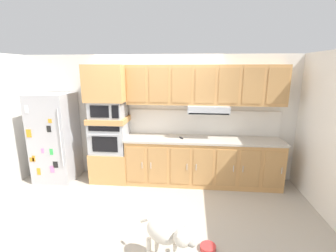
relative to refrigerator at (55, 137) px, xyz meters
name	(u,v)px	position (x,y,z in m)	size (l,w,h in m)	color
ground_plane	(150,200)	(2.03, -0.68, -0.88)	(9.60, 9.60, 0.00)	#B2A899
back_kitchen_wall	(158,117)	(2.03, 0.43, 0.37)	(6.20, 0.12, 2.50)	silver
side_panel_right	(331,135)	(4.83, -0.68, 0.37)	(0.12, 7.10, 2.50)	white
refrigerator	(55,137)	(0.00, 0.00, 0.00)	(0.76, 0.73, 1.76)	#ADADB2
oven_base_cabinet	(111,165)	(1.11, 0.07, -0.58)	(0.74, 0.62, 0.60)	tan
built_in_oven	(110,137)	(1.11, 0.07, 0.02)	(0.70, 0.62, 0.60)	#A8AAAF
appliance_mid_shelf	(109,120)	(1.11, 0.07, 0.37)	(0.74, 0.62, 0.10)	tan
microwave	(108,109)	(1.11, 0.07, 0.58)	(0.64, 0.54, 0.32)	#A8AAAF
appliance_upper_cabinet	(107,83)	(1.11, 0.07, 1.08)	(0.74, 0.62, 0.68)	tan
lower_cabinet_run	(202,162)	(2.96, 0.07, -0.44)	(2.96, 0.63, 0.88)	tan
countertop_slab	(203,139)	(2.96, 0.07, 0.02)	(3.00, 0.64, 0.04)	#BCB2A3
backsplash_panel	(203,123)	(2.96, 0.36, 0.29)	(3.00, 0.02, 0.50)	white
upper_cabinet_with_hood	(205,86)	(2.97, 0.19, 1.02)	(2.96, 0.48, 0.88)	tan
screwdriver	(182,138)	(2.55, 0.03, 0.05)	(0.17, 0.16, 0.03)	black
dog	(166,235)	(2.48, -2.10, -0.45)	(0.68, 0.50, 0.63)	beige
dog_food_bowl	(208,248)	(2.97, -1.78, -0.85)	(0.20, 0.20, 0.06)	red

